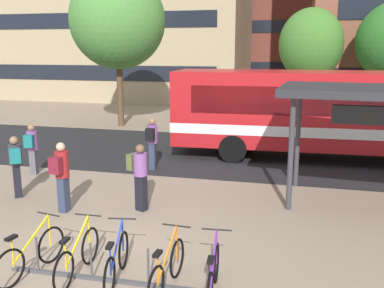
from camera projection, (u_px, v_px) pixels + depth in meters
ground at (92, 261)px, 8.39m from camera, size 200.00×200.00×0.00m
bus_lane_asphalt at (199, 152)px, 17.23m from camera, size 80.00×7.20×0.01m
city_bus at (342, 112)px, 15.63m from camera, size 12.11×3.03×3.20m
bike_rack at (120, 278)px, 7.58m from camera, size 4.22×0.16×0.70m
parked_bicycle_yellow_0 at (31, 255)px, 7.81m from camera, size 0.52×1.70×0.99m
parked_bicycle_yellow_1 at (78, 257)px, 7.74m from camera, size 0.52×1.72×0.99m
parked_bicycle_blue_2 at (117, 262)px, 7.56m from camera, size 0.52×1.71×0.99m
parked_bicycle_orange_3 at (167, 270)px, 7.27m from camera, size 0.52×1.72×0.99m
parked_bicycle_purple_4 at (213, 276)px, 7.08m from camera, size 0.52×1.72×0.99m
commuter_maroon_pack_0 at (61, 173)px, 10.68m from camera, size 0.36×0.54×1.78m
commuter_teal_pack_1 at (32, 146)px, 13.96m from camera, size 0.41×0.57×1.64m
commuter_olive_pack_2 at (139, 172)px, 10.83m from camera, size 0.60×0.48×1.71m
commuter_black_pack_3 at (152, 140)px, 14.48m from camera, size 0.35×0.53×1.75m
commuter_teal_pack_4 at (16, 162)px, 11.78m from camera, size 0.56×0.60×1.70m
street_tree_0 at (118, 21)px, 21.84m from camera, size 4.79×4.79×7.83m
street_tree_2 at (311, 45)px, 24.04m from camera, size 3.52×3.52×6.20m
building_left_wing at (121, 5)px, 35.70m from camera, size 20.41×10.29×14.90m
building_centre_block at (256, 14)px, 44.19m from camera, size 14.41×10.33×14.83m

